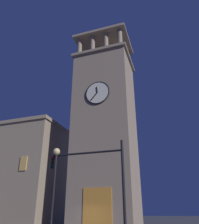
{
  "coord_description": "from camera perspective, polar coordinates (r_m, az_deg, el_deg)",
  "views": [
    {
      "loc": [
        -8.89,
        21.67,
        1.56
      ],
      "look_at": [
        0.3,
        -5.48,
        14.38
      ],
      "focal_mm": 36.07,
      "sensor_mm": 36.0,
      "label": 1
    }
  ],
  "objects": [
    {
      "name": "traffic_signal_near",
      "position": [
        13.48,
        -0.77,
        -15.19
      ],
      "size": [
        4.64,
        0.41,
        5.47
      ],
      "color": "black",
      "rests_on": "ground_plane"
    },
    {
      "name": "street_lamp",
      "position": [
        14.24,
        -11.27,
        -15.22
      ],
      "size": [
        0.44,
        0.44,
        5.25
      ],
      "color": "black",
      "rests_on": "ground_plane"
    },
    {
      "name": "clocktower",
      "position": [
        30.18,
        1.46,
        -4.25
      ],
      "size": [
        8.03,
        6.91,
        29.47
      ],
      "color": "gray",
      "rests_on": "ground_plane"
    }
  ]
}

